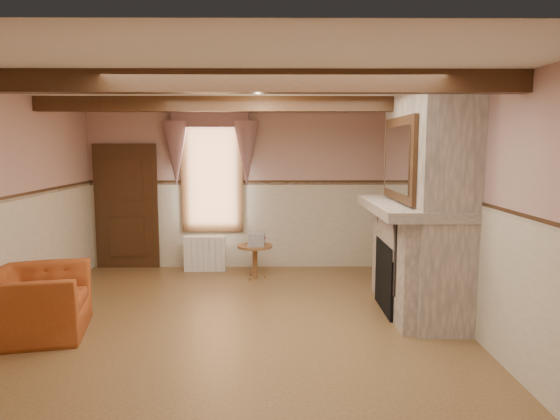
{
  "coord_description": "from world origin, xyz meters",
  "views": [
    {
      "loc": [
        0.52,
        -5.7,
        2.14
      ],
      "look_at": [
        0.57,
        0.8,
        1.3
      ],
      "focal_mm": 32.0,
      "sensor_mm": 36.0,
      "label": 1
    }
  ],
  "objects_px": {
    "mantel_clock": "(400,190)",
    "oil_lamp": "(401,188)",
    "side_table": "(255,262)",
    "radiator": "(205,253)",
    "bowl": "(414,200)",
    "armchair": "(38,303)"
  },
  "relations": [
    {
      "from": "mantel_clock",
      "to": "oil_lamp",
      "type": "distance_m",
      "value": 0.1
    },
    {
      "from": "side_table",
      "to": "radiator",
      "type": "height_order",
      "value": "radiator"
    },
    {
      "from": "side_table",
      "to": "oil_lamp",
      "type": "relative_size",
      "value": 2.02
    },
    {
      "from": "bowl",
      "to": "radiator",
      "type": "bearing_deg",
      "value": 143.28
    },
    {
      "from": "radiator",
      "to": "mantel_clock",
      "type": "xyz_separation_m",
      "value": [
        2.96,
        -1.45,
        1.22
      ]
    },
    {
      "from": "armchair",
      "to": "bowl",
      "type": "bearing_deg",
      "value": -93.23
    },
    {
      "from": "radiator",
      "to": "bowl",
      "type": "xyz_separation_m",
      "value": [
        2.96,
        -2.21,
        1.16
      ]
    },
    {
      "from": "side_table",
      "to": "bowl",
      "type": "relative_size",
      "value": 1.73
    },
    {
      "from": "oil_lamp",
      "to": "mantel_clock",
      "type": "bearing_deg",
      "value": 90.0
    },
    {
      "from": "radiator",
      "to": "oil_lamp",
      "type": "height_order",
      "value": "oil_lamp"
    },
    {
      "from": "armchair",
      "to": "side_table",
      "type": "height_order",
      "value": "armchair"
    },
    {
      "from": "armchair",
      "to": "oil_lamp",
      "type": "height_order",
      "value": "oil_lamp"
    },
    {
      "from": "mantel_clock",
      "to": "oil_lamp",
      "type": "relative_size",
      "value": 0.86
    },
    {
      "from": "armchair",
      "to": "oil_lamp",
      "type": "relative_size",
      "value": 4.09
    },
    {
      "from": "armchair",
      "to": "radiator",
      "type": "relative_size",
      "value": 1.64
    },
    {
      "from": "armchair",
      "to": "side_table",
      "type": "distance_m",
      "value": 3.37
    },
    {
      "from": "side_table",
      "to": "oil_lamp",
      "type": "xyz_separation_m",
      "value": [
        2.08,
        -1.04,
        1.29
      ]
    },
    {
      "from": "bowl",
      "to": "mantel_clock",
      "type": "distance_m",
      "value": 0.75
    },
    {
      "from": "bowl",
      "to": "mantel_clock",
      "type": "height_order",
      "value": "mantel_clock"
    },
    {
      "from": "mantel_clock",
      "to": "side_table",
      "type": "bearing_deg",
      "value": 155.42
    },
    {
      "from": "radiator",
      "to": "bowl",
      "type": "relative_size",
      "value": 2.15
    },
    {
      "from": "bowl",
      "to": "oil_lamp",
      "type": "distance_m",
      "value": 0.66
    }
  ]
}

